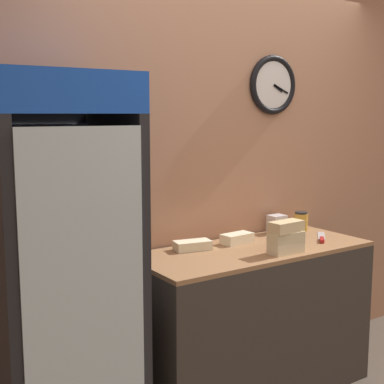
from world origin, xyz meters
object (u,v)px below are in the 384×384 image
at_px(sandwich_stack_middle, 286,237).
at_px(sandwich_flat_right, 237,238).
at_px(napkin_dispenser, 277,224).
at_px(beverage_cooler, 56,260).
at_px(condiment_jar, 301,221).
at_px(sandwich_flat_left, 193,245).
at_px(sandwich_stack_top, 286,227).
at_px(sandwich_stack_bottom, 286,248).
at_px(chefs_knife, 322,238).

height_order(sandwich_stack_middle, sandwich_flat_right, sandwich_stack_middle).
bearing_deg(napkin_dispenser, beverage_cooler, -172.68).
xyz_separation_m(sandwich_flat_right, condiment_jar, (0.59, 0.04, 0.03)).
distance_m(beverage_cooler, sandwich_flat_left, 0.89).
bearing_deg(beverage_cooler, napkin_dispenser, 7.32).
relative_size(sandwich_flat_left, sandwich_flat_right, 1.12).
bearing_deg(napkin_dispenser, sandwich_stack_middle, -127.17).
bearing_deg(sandwich_stack_top, beverage_cooler, 170.15).
relative_size(beverage_cooler, sandwich_stack_top, 8.86).
bearing_deg(sandwich_flat_right, napkin_dispenser, 11.68).
bearing_deg(sandwich_flat_right, sandwich_flat_left, 177.35).
bearing_deg(sandwich_flat_left, sandwich_stack_bottom, -41.54).
height_order(sandwich_stack_top, chefs_knife, sandwich_stack_top).
bearing_deg(sandwich_stack_middle, beverage_cooler, 170.15).
height_order(sandwich_stack_bottom, sandwich_stack_top, sandwich_stack_top).
relative_size(sandwich_flat_left, condiment_jar, 1.76).
bearing_deg(sandwich_stack_middle, sandwich_stack_top, 0.00).
height_order(sandwich_stack_bottom, napkin_dispenser, napkin_dispenser).
bearing_deg(sandwich_flat_left, sandwich_flat_right, -2.65).
bearing_deg(sandwich_flat_left, napkin_dispenser, 5.42).
relative_size(sandwich_stack_bottom, sandwich_stack_middle, 1.00).
bearing_deg(sandwich_flat_right, beverage_cooler, -174.19).
height_order(sandwich_stack_bottom, chefs_knife, sandwich_stack_bottom).
height_order(sandwich_stack_bottom, sandwich_stack_middle, sandwich_stack_middle).
relative_size(sandwich_stack_bottom, napkin_dispenser, 1.72).
xyz_separation_m(sandwich_stack_middle, napkin_dispenser, (0.32, 0.43, -0.03)).
xyz_separation_m(sandwich_stack_top, chefs_knife, (0.43, 0.12, -0.15)).
height_order(sandwich_stack_middle, napkin_dispenser, sandwich_stack_middle).
relative_size(beverage_cooler, sandwich_stack_middle, 9.03).
bearing_deg(beverage_cooler, sandwich_stack_middle, -9.85).
distance_m(sandwich_stack_middle, condiment_jar, 0.64).
bearing_deg(condiment_jar, sandwich_stack_middle, -142.83).
height_order(sandwich_stack_middle, chefs_knife, sandwich_stack_middle).
bearing_deg(sandwich_stack_bottom, sandwich_stack_middle, 0.00).
height_order(beverage_cooler, sandwich_flat_right, beverage_cooler).
relative_size(sandwich_stack_bottom, sandwich_flat_left, 0.89).
relative_size(chefs_knife, condiment_jar, 1.93).
bearing_deg(chefs_knife, sandwich_stack_middle, -163.99).
relative_size(sandwich_flat_right, napkin_dispenser, 1.73).
height_order(sandwich_stack_top, sandwich_flat_right, sandwich_stack_top).
xyz_separation_m(sandwich_stack_middle, sandwich_stack_top, (0.00, 0.00, 0.06)).
bearing_deg(napkin_dispenser, chefs_knife, -70.77).
xyz_separation_m(sandwich_stack_top, sandwich_flat_left, (-0.40, 0.36, -0.13)).
bearing_deg(condiment_jar, napkin_dispenser, 166.53).
height_order(beverage_cooler, napkin_dispenser, beverage_cooler).
bearing_deg(napkin_dispenser, sandwich_flat_right, -168.32).
relative_size(sandwich_stack_top, condiment_jar, 1.60).
distance_m(sandwich_flat_left, sandwich_flat_right, 0.32).
distance_m(sandwich_stack_bottom, napkin_dispenser, 0.54).
relative_size(sandwich_stack_middle, condiment_jar, 1.57).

